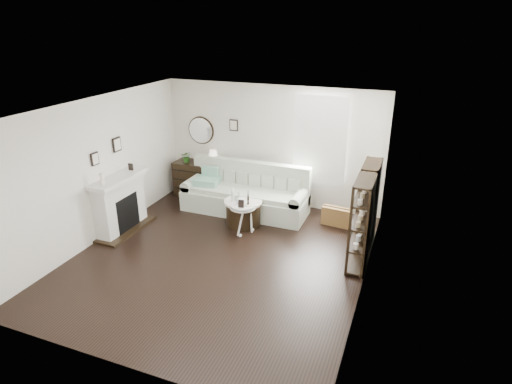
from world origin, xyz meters
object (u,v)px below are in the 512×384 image
at_px(pedestal_table, 243,207).
at_px(drum_table, 243,213).
at_px(sofa, 246,196).
at_px(dresser, 201,180).

bearing_deg(pedestal_table, drum_table, 111.48).
distance_m(sofa, pedestal_table, 1.10).
relative_size(dresser, drum_table, 1.61).
bearing_deg(dresser, drum_table, -34.51).
xyz_separation_m(drum_table, pedestal_table, (0.13, -0.34, 0.29)).
height_order(dresser, pedestal_table, dresser).
distance_m(drum_table, pedestal_table, 0.46).
xyz_separation_m(sofa, pedestal_table, (0.35, -1.02, 0.21)).
height_order(drum_table, pedestal_table, pedestal_table).
height_order(sofa, dresser, sofa).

